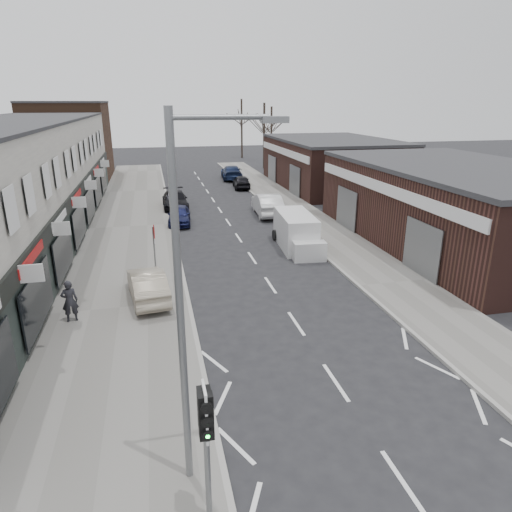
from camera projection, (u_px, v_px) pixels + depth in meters
ground at (364, 425)px, 12.16m from camera, size 160.00×160.00×0.00m
pavement_left at (130, 227)px, 31.03m from camera, size 5.50×64.00×0.12m
pavement_right at (305, 217)px, 33.66m from camera, size 3.50×64.00×0.12m
shop_terrace_left at (2, 186)px, 26.18m from camera, size 8.00×41.00×7.10m
brick_block_far at (70, 142)px, 49.57m from camera, size 8.00×10.00×8.00m
right_unit_near at (458, 207)px, 26.99m from camera, size 10.00×18.00×4.50m
right_unit_far at (331, 164)px, 45.45m from camera, size 10.00×16.00×4.50m
tree_far_a at (264, 168)px, 58.36m from camera, size 3.60×3.60×8.00m
tree_far_b at (271, 162)px, 64.42m from camera, size 3.60×3.60×7.50m
tree_far_c at (242, 158)px, 69.33m from camera, size 3.60×3.60×8.50m
traffic_light at (206, 424)px, 8.60m from camera, size 0.28×0.60×3.10m
street_lamp at (188, 292)px, 8.99m from camera, size 2.23×0.22×8.00m
warning_sign at (154, 235)px, 21.45m from camera, size 0.12×0.80×2.70m
white_van at (296, 232)px, 26.56m from camera, size 2.14×5.27×2.00m
sedan_on_pavement at (147, 285)px, 19.40m from camera, size 1.91×4.18×1.33m
pedestrian at (70, 301)px, 17.40m from camera, size 0.67×0.51×1.67m
parked_car_left_a at (179, 215)px, 31.83m from camera, size 1.83×3.87×1.28m
parked_car_left_b at (175, 200)px, 36.43m from camera, size 1.94×4.75×1.38m
parked_car_right_a at (267, 204)px, 34.35m from camera, size 2.03×5.04×1.63m
parked_car_right_b at (242, 182)px, 44.87m from camera, size 1.85×3.90×1.29m
parked_car_right_c at (232, 172)px, 50.09m from camera, size 2.55×5.33×1.50m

